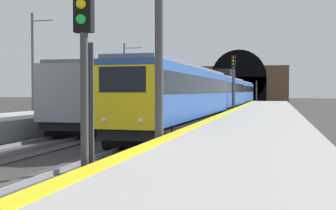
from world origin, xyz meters
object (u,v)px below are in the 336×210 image
(train_main_approaching, at_px, (223,93))
(railway_signal_mid, at_px, (233,81))
(catenary_mast_far, at_px, (125,77))
(railway_signal_far, at_px, (256,90))
(overhead_signal_gantry, at_px, (39,10))
(train_adjacent_platform, at_px, (181,93))
(catenary_mast_near, at_px, (33,68))
(railway_signal_near, at_px, (84,72))

(train_main_approaching, relative_size, railway_signal_mid, 10.67)
(catenary_mast_far, bearing_deg, railway_signal_far, -21.88)
(railway_signal_mid, bearing_deg, train_main_approaching, -165.47)
(overhead_signal_gantry, bearing_deg, train_main_approaching, -4.39)
(train_main_approaching, relative_size, overhead_signal_gantry, 6.89)
(train_adjacent_platform, xyz_separation_m, catenary_mast_far, (1.57, 7.35, 1.94))
(railway_signal_mid, height_order, catenary_mast_far, catenary_mast_far)
(railway_signal_mid, height_order, catenary_mast_near, catenary_mast_near)
(catenary_mast_far, bearing_deg, railway_signal_near, -161.36)
(overhead_signal_gantry, relative_size, catenary_mast_near, 1.06)
(train_main_approaching, distance_m, railway_signal_far, 38.85)
(train_main_approaching, bearing_deg, catenary_mast_far, -106.05)
(railway_signal_mid, bearing_deg, railway_signal_near, 0.00)
(railway_signal_near, height_order, catenary_mast_near, catenary_mast_near)
(railway_signal_far, xyz_separation_m, overhead_signal_gantry, (-71.18, 4.22, 2.52))
(railway_signal_far, xyz_separation_m, catenary_mast_far, (-35.00, 14.06, 1.48))
(overhead_signal_gantry, bearing_deg, railway_signal_far, -3.40)
(train_main_approaching, distance_m, overhead_signal_gantry, 32.60)
(catenary_mast_near, xyz_separation_m, catenary_mast_far, (20.34, -0.01, -0.01))
(train_main_approaching, height_order, railway_signal_mid, railway_signal_mid)
(train_main_approaching, height_order, catenary_mast_near, catenary_mast_near)
(railway_signal_mid, xyz_separation_m, railway_signal_far, (45.53, -0.00, -0.64))
(overhead_signal_gantry, xyz_separation_m, catenary_mast_far, (36.17, 9.83, -1.05))
(train_adjacent_platform, height_order, railway_signal_near, train_adjacent_platform)
(train_main_approaching, distance_m, railway_signal_near, 37.91)
(train_adjacent_platform, height_order, catenary_mast_near, catenary_mast_near)
(overhead_signal_gantry, bearing_deg, railway_signal_mid, -9.35)
(overhead_signal_gantry, distance_m, catenary_mast_near, 18.67)
(railway_signal_mid, distance_m, overhead_signal_gantry, 26.06)
(train_main_approaching, xyz_separation_m, train_adjacent_platform, (2.24, 4.96, 0.02))
(railway_signal_mid, xyz_separation_m, catenary_mast_far, (10.52, 14.06, 0.83))
(train_adjacent_platform, bearing_deg, overhead_signal_gantry, -176.99)
(train_main_approaching, xyz_separation_m, railway_signal_mid, (-6.72, -1.74, 1.13))
(train_main_approaching, relative_size, railway_signal_far, 13.37)
(train_adjacent_platform, distance_m, railway_signal_near, 40.66)
(catenary_mast_near, relative_size, catenary_mast_far, 1.01)
(train_adjacent_platform, bearing_deg, catenary_mast_far, 76.89)
(railway_signal_near, xyz_separation_m, catenary_mast_far, (41.67, 14.06, 1.39))
(train_adjacent_platform, bearing_deg, railway_signal_mid, -144.26)
(train_adjacent_platform, relative_size, overhead_signal_gantry, 6.49)
(railway_signal_near, bearing_deg, railway_signal_far, -180.00)
(railway_signal_mid, bearing_deg, catenary_mast_near, -55.08)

